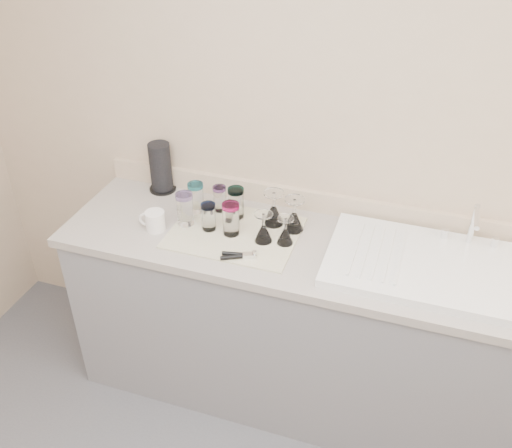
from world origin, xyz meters
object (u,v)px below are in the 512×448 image
(tumbler_blue, at_px, (209,216))
(paper_towel_roll, at_px, (161,168))
(tumbler_lavender, at_px, (231,219))
(can_opener, at_px, (239,256))
(sink_unit, at_px, (430,266))
(goblet_back_left, at_px, (273,213))
(goblet_front_right, at_px, (285,234))
(goblet_back_right, at_px, (294,219))
(tumbler_cyan, at_px, (220,198))
(white_mug, at_px, (155,221))
(tumbler_purple, at_px, (236,203))
(tumbler_magenta, at_px, (185,209))
(tumbler_teal, at_px, (196,197))
(goblet_front_left, at_px, (263,232))

(tumbler_blue, xyz_separation_m, paper_towel_roll, (-0.35, 0.26, 0.05))
(tumbler_lavender, bearing_deg, can_opener, -59.29)
(sink_unit, height_order, can_opener, sink_unit)
(goblet_back_left, bearing_deg, goblet_front_right, -54.25)
(sink_unit, xyz_separation_m, goblet_back_right, (-0.59, 0.09, 0.04))
(tumbler_cyan, xyz_separation_m, white_mug, (-0.22, -0.23, -0.03))
(paper_towel_roll, bearing_deg, goblet_front_right, -19.74)
(sink_unit, relative_size, white_mug, 6.58)
(tumbler_purple, height_order, tumbler_lavender, tumbler_lavender)
(sink_unit, relative_size, paper_towel_roll, 3.33)
(sink_unit, relative_size, tumbler_lavender, 5.48)
(tumbler_magenta, xyz_separation_m, tumbler_lavender, (0.22, -0.01, -0.00))
(goblet_back_left, distance_m, goblet_front_right, 0.16)
(goblet_front_right, bearing_deg, paper_towel_roll, 160.26)
(white_mug, relative_size, paper_towel_roll, 0.51)
(tumbler_lavender, height_order, goblet_back_left, goblet_back_left)
(tumbler_teal, distance_m, tumbler_lavender, 0.25)
(tumbler_cyan, distance_m, can_opener, 0.38)
(tumbler_cyan, bearing_deg, can_opener, -56.67)
(tumbler_lavender, relative_size, white_mug, 1.20)
(tumbler_magenta, relative_size, tumbler_lavender, 1.01)
(paper_towel_roll, bearing_deg, tumbler_purple, -16.17)
(goblet_front_right, bearing_deg, tumbler_lavender, -178.32)
(tumbler_cyan, distance_m, goblet_back_right, 0.37)
(goblet_back_right, distance_m, goblet_front_right, 0.11)
(tumbler_blue, height_order, goblet_front_right, tumbler_blue)
(sink_unit, xyz_separation_m, goblet_front_left, (-0.69, -0.03, 0.04))
(tumbler_purple, relative_size, goblet_back_left, 0.91)
(tumbler_purple, xyz_separation_m, tumbler_magenta, (-0.19, -0.12, 0.00))
(tumbler_purple, distance_m, goblet_back_left, 0.18)
(goblet_back_right, distance_m, white_mug, 0.61)
(tumbler_teal, height_order, paper_towel_roll, paper_towel_roll)
(goblet_front_left, xyz_separation_m, white_mug, (-0.48, -0.06, -0.01))
(goblet_back_left, height_order, goblet_front_left, goblet_back_left)
(tumbler_purple, bearing_deg, can_opener, -67.83)
(goblet_front_left, bearing_deg, white_mug, -173.06)
(tumbler_cyan, bearing_deg, tumbler_purple, -18.36)
(tumbler_teal, distance_m, tumbler_purple, 0.19)
(tumbler_purple, height_order, white_mug, tumbler_purple)
(tumbler_purple, relative_size, paper_towel_roll, 0.59)
(paper_towel_roll, bearing_deg, goblet_back_right, -11.36)
(can_opener, bearing_deg, goblet_back_right, 59.45)
(tumbler_teal, relative_size, goblet_front_left, 1.04)
(tumbler_cyan, relative_size, white_mug, 0.98)
(goblet_back_right, relative_size, goblet_front_right, 1.25)
(goblet_front_right, bearing_deg, goblet_back_left, 125.75)
(tumbler_teal, height_order, tumbler_blue, tumbler_teal)
(tumbler_teal, xyz_separation_m, tumbler_lavender, (0.21, -0.12, 0.00))
(tumbler_cyan, bearing_deg, goblet_front_right, -23.52)
(goblet_back_right, bearing_deg, goblet_front_left, -129.05)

